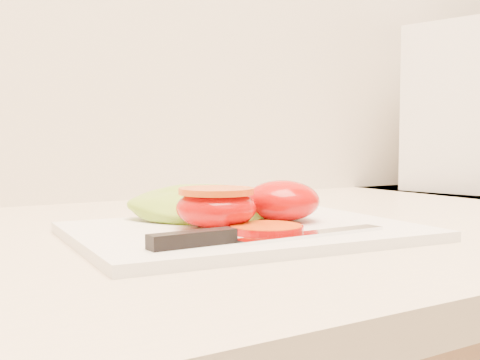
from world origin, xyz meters
TOP-DOWN VIEW (x-y plane):
  - cutting_board at (-0.33, 1.61)m, footprint 0.35×0.26m
  - tomato_half_dome at (-0.28, 1.62)m, footprint 0.08×0.08m
  - tomato_half_cut at (-0.36, 1.62)m, footprint 0.08×0.08m
  - tomato_slice_0 at (-0.34, 1.57)m, footprint 0.07×0.07m
  - lettuce_leaf_0 at (-0.34, 1.68)m, footprint 0.20×0.18m
  - lettuce_leaf_1 at (-0.30, 1.68)m, footprint 0.11×0.10m
  - knife at (-0.38, 1.54)m, footprint 0.23×0.03m

SIDE VIEW (x-z plane):
  - cutting_board at x=-0.33m, z-range 0.93..0.94m
  - tomato_slice_0 at x=-0.34m, z-range 0.94..0.95m
  - knife at x=-0.38m, z-range 0.94..0.95m
  - lettuce_leaf_1 at x=-0.30m, z-range 0.94..0.96m
  - lettuce_leaf_0 at x=-0.34m, z-range 0.94..0.97m
  - tomato_half_cut at x=-0.36m, z-range 0.94..0.98m
  - tomato_half_dome at x=-0.28m, z-range 0.94..0.98m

